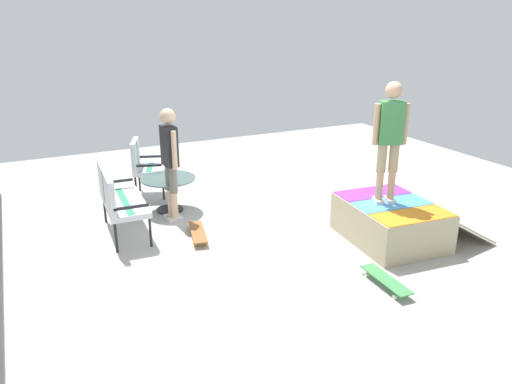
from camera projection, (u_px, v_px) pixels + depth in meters
name	position (u px, v px, depth m)	size (l,w,h in m)	color
ground_plane	(284.00, 236.00, 7.50)	(12.00, 12.00, 0.10)	#B2B2AD
skate_ramp	(392.00, 221.00, 7.17)	(1.60, 2.01, 0.58)	tan
patio_bench	(116.00, 196.00, 7.22)	(1.28, 0.61, 1.02)	black
patio_chair_near_house	(143.00, 163.00, 8.85)	(0.77, 0.73, 1.02)	black
patio_table	(169.00, 187.00, 8.22)	(0.90, 0.90, 0.57)	black
person_watching	(170.00, 156.00, 7.66)	(0.48, 0.26, 1.77)	silver
person_skater	(390.00, 134.00, 6.77)	(0.33, 0.45, 1.69)	silver
skateboard_by_bench	(198.00, 232.00, 7.30)	(0.82, 0.37, 0.10)	brown
skateboard_spare	(386.00, 280.00, 5.99)	(0.81, 0.24, 0.10)	#3F8C4C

